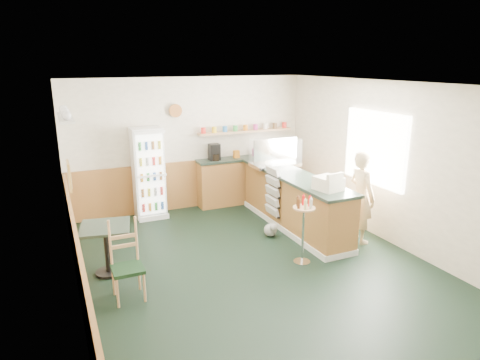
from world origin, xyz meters
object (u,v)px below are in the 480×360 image
cash_register (328,183)px  condiment_stand (304,221)px  shopkeeper (361,197)px  drinks_fridge (149,173)px  display_case (275,153)px  cafe_table (106,240)px  cafe_chair (126,257)px

cash_register → condiment_stand: cash_register is taller
shopkeeper → drinks_fridge: bearing=49.3°
cash_register → display_case: bearing=79.3°
cafe_table → cash_register: bearing=-9.2°
display_case → cafe_chair: display_case is taller
display_case → cafe_table: size_ratio=1.19×
drinks_fridge → cafe_chair: (-0.95, -2.86, -0.34)m
shopkeeper → cafe_table: 4.14m
cash_register → cafe_table: 3.49m
condiment_stand → cash_register: bearing=25.3°
display_case → cash_register: display_case is taller
cafe_chair → drinks_fridge: bearing=71.5°
cash_register → condiment_stand: 0.83m
cafe_table → cafe_chair: size_ratio=0.75×
drinks_fridge → cafe_chair: 3.03m
drinks_fridge → shopkeeper: 4.01m
drinks_fridge → cafe_chair: size_ratio=1.69×
display_case → shopkeeper: 1.94m
drinks_fridge → display_case: 2.50m
cash_register → drinks_fridge: bearing=119.8°
drinks_fridge → cafe_table: 2.43m
drinks_fridge → shopkeeper: size_ratio=1.12×
drinks_fridge → condiment_stand: drinks_fridge is taller
condiment_stand → cafe_chair: 2.62m
cafe_chair → display_case: bearing=30.8°
cash_register → shopkeeper: (0.70, 0.01, -0.32)m
drinks_fridge → cafe_chair: bearing=-108.5°
shopkeeper → cafe_chair: bearing=93.8°
shopkeeper → cash_register: bearing=92.0°
condiment_stand → cafe_table: size_ratio=1.33×
cash_register → cafe_table: bearing=160.1°
condiment_stand → cafe_chair: bearing=177.3°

